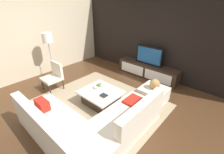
% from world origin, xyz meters
% --- Properties ---
extents(ground_plane, '(14.00, 14.00, 0.00)m').
position_xyz_m(ground_plane, '(0.00, 0.00, 0.00)').
color(ground_plane, '#4C301C').
extents(feature_wall_back, '(6.40, 0.12, 2.80)m').
position_xyz_m(feature_wall_back, '(0.00, 2.70, 1.40)').
color(feature_wall_back, black).
rests_on(feature_wall_back, ground).
extents(side_wall_left, '(0.12, 5.20, 2.80)m').
position_xyz_m(side_wall_left, '(-3.20, 0.20, 1.40)').
color(side_wall_left, beige).
rests_on(side_wall_left, ground).
extents(area_rug, '(3.26, 2.79, 0.01)m').
position_xyz_m(area_rug, '(-0.10, 0.00, 0.01)').
color(area_rug, tan).
rests_on(area_rug, ground).
extents(media_console, '(2.28, 0.48, 0.50)m').
position_xyz_m(media_console, '(0.00, 2.40, 0.25)').
color(media_console, '#332319').
rests_on(media_console, ground).
extents(television, '(1.00, 0.06, 0.66)m').
position_xyz_m(television, '(0.00, 2.40, 0.83)').
color(television, black).
rests_on(television, media_console).
extents(sectional_couch, '(2.38, 2.37, 0.80)m').
position_xyz_m(sectional_couch, '(0.51, -0.86, 0.28)').
color(sectional_couch, beige).
rests_on(sectional_couch, ground).
extents(coffee_table, '(1.04, 0.93, 0.38)m').
position_xyz_m(coffee_table, '(-0.10, 0.10, 0.20)').
color(coffee_table, '#332319').
rests_on(coffee_table, ground).
extents(accent_chair_near, '(0.55, 0.53, 0.87)m').
position_xyz_m(accent_chair_near, '(-1.77, -0.30, 0.49)').
color(accent_chair_near, '#332319').
rests_on(accent_chair_near, ground).
extents(floor_lamp, '(0.34, 0.34, 1.62)m').
position_xyz_m(floor_lamp, '(-2.53, 0.06, 1.37)').
color(floor_lamp, '#A5A5AA').
rests_on(floor_lamp, ground).
extents(ottoman, '(0.70, 0.70, 0.40)m').
position_xyz_m(ottoman, '(0.91, 1.18, 0.20)').
color(ottoman, beige).
rests_on(ottoman, ground).
extents(fruit_bowl, '(0.28, 0.28, 0.13)m').
position_xyz_m(fruit_bowl, '(-0.28, 0.20, 0.43)').
color(fruit_bowl, silver).
rests_on(fruit_bowl, coffee_table).
extents(decorative_ball, '(0.28, 0.28, 0.28)m').
position_xyz_m(decorative_ball, '(0.91, 1.18, 0.54)').
color(decorative_ball, '#AD8451').
rests_on(decorative_ball, ottoman).
extents(book_stack, '(0.19, 0.17, 0.05)m').
position_xyz_m(book_stack, '(0.13, -0.02, 0.40)').
color(book_stack, '#CCB78C').
rests_on(book_stack, coffee_table).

